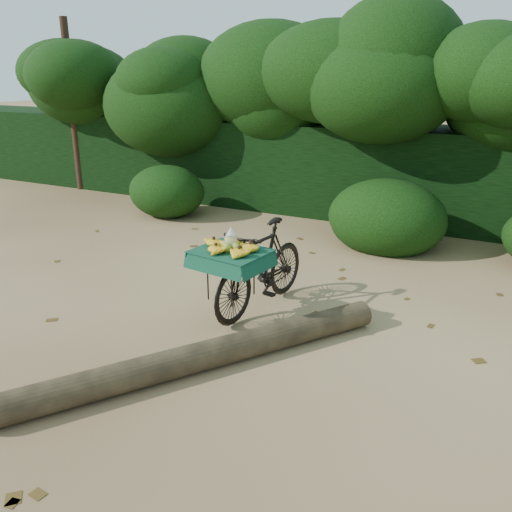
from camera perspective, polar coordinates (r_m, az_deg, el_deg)
The scene contains 7 objects.
ground at distance 6.39m, azimuth -10.30°, elevation -7.83°, with size 80.00×80.00×0.00m, color tan.
vendor_bicycle at distance 6.65m, azimuth 0.41°, elevation -1.07°, with size 0.90×1.92×1.12m.
fallen_log at distance 5.54m, azimuth -5.34°, elevation -10.36°, with size 0.29×0.29×4.06m, color brown.
hedge_backdrop at distance 11.50m, azimuth 8.96°, elevation 9.08°, with size 26.00×1.80×1.80m, color black.
tree_row at distance 10.85m, azimuth 4.50°, elevation 14.51°, with size 14.50×2.00×4.00m, color black, non-canonical shape.
bush_clumps at distance 9.59m, azimuth 7.77°, elevation 4.37°, with size 8.80×1.70×0.90m, color black, non-canonical shape.
leaf_litter at distance 6.86m, azimuth -7.01°, elevation -5.67°, with size 7.00×7.30×0.01m, color #513915, non-canonical shape.
Camera 1 is at (3.58, -4.45, 2.87)m, focal length 38.00 mm.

